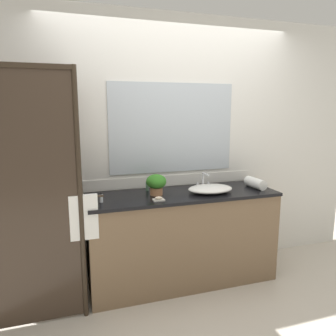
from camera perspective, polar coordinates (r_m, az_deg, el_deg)
ground_plane at (r=3.39m, az=2.56°, el=-19.31°), size 8.00×8.00×0.00m
wall_back_with_mirror at (r=3.29m, az=0.66°, el=3.82°), size 4.40×0.06×2.60m
vanity_cabinet at (r=3.20m, az=2.56°, el=-12.22°), size 1.80×0.58×0.90m
shower_enclosure at (r=2.67m, az=-22.39°, el=-4.84°), size 1.20×0.59×2.00m
sink_basin at (r=3.09m, az=7.53°, el=-3.68°), size 0.44×0.31×0.07m
faucet at (r=3.23m, az=6.31°, el=-2.64°), size 0.17×0.16×0.17m
potted_plant at (r=2.96m, az=-2.10°, el=-2.70°), size 0.19×0.19×0.19m
soap_dish at (r=2.80m, az=-1.67°, el=-5.53°), size 0.10×0.07×0.04m
amenity_bottle_lotion at (r=2.80m, az=-11.81°, el=-5.21°), size 0.03×0.03×0.09m
amenity_bottle_shampoo at (r=3.13m, az=-3.72°, el=-3.19°), size 0.03×0.03×0.10m
rolled_towel_near_edge at (r=3.34m, az=15.28°, el=-2.61°), size 0.12×0.25×0.10m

